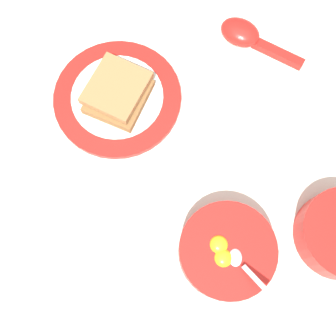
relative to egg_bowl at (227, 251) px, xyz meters
name	(u,v)px	position (x,y,z in m)	size (l,w,h in m)	color
ground_plane	(202,149)	(0.17, 0.04, -0.03)	(3.00, 3.00, 0.00)	silver
egg_bowl	(227,251)	(0.00, 0.00, 0.00)	(0.15, 0.15, 0.08)	red
toast_plate	(118,98)	(0.26, 0.19, -0.02)	(0.22, 0.22, 0.01)	red
toast_sandwich	(117,92)	(0.26, 0.18, 0.00)	(0.14, 0.13, 0.03)	brown
soup_spoon	(246,35)	(0.39, -0.04, -0.01)	(0.11, 0.16, 0.03)	red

